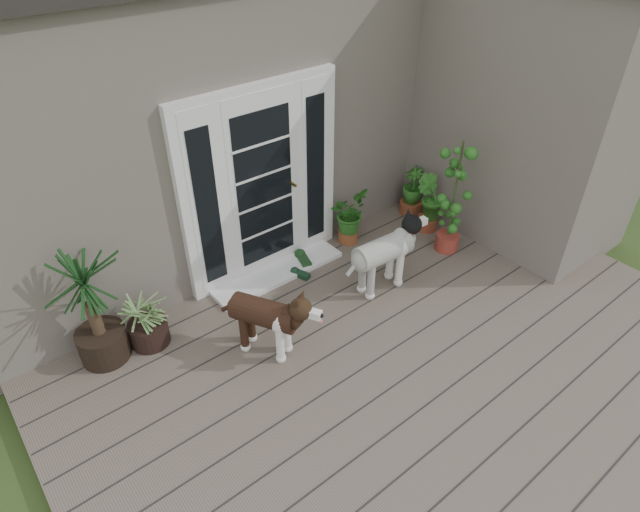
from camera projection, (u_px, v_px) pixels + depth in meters
deck at (418, 373)px, 5.03m from camera, size 6.20×4.60×0.12m
house_main at (184, 95)px, 6.82m from camera, size 7.40×4.00×3.10m
house_wing at (531, 114)px, 6.30m from camera, size 1.60×2.40×3.10m
door_unit at (262, 185)px, 5.64m from camera, size 1.90×0.14×2.15m
door_step at (278, 272)px, 6.13m from camera, size 1.60×0.40×0.05m
brindle_dog at (265, 323)px, 4.98m from camera, size 0.72×0.90×0.70m
white_dog at (382, 261)px, 5.74m from camera, size 0.90×0.43×0.73m
spider_plant at (145, 316)px, 5.08m from camera, size 0.68×0.68×0.67m
yucca at (91, 307)px, 4.75m from camera, size 1.13×1.13×1.25m
herb_a at (349, 221)px, 6.51m from camera, size 0.65×0.65×0.60m
herb_b at (428, 210)px, 6.76m from camera, size 0.49×0.49×0.54m
herb_c at (412, 195)px, 7.10m from camera, size 0.41×0.41×0.51m
sapling at (454, 196)px, 6.12m from camera, size 0.56×0.56×1.47m
clog_left at (300, 274)px, 6.09m from camera, size 0.20×0.28×0.08m
clog_right at (303, 259)px, 6.29m from camera, size 0.25×0.37×0.10m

